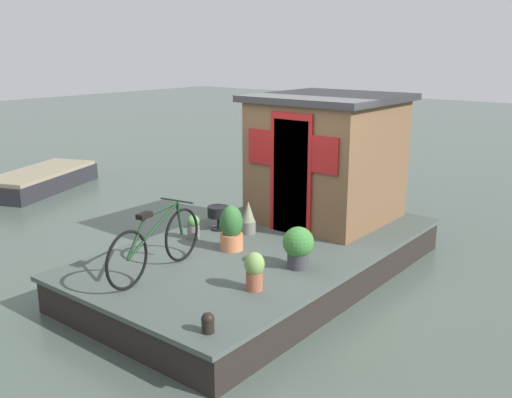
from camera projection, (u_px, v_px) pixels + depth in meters
name	position (u px, v px, depth m)	size (l,w,h in m)	color
ground_plane	(265.00, 276.00, 8.20)	(60.00, 60.00, 0.00)	#47564C
houseboat_deck	(265.00, 260.00, 8.14)	(5.44, 3.01, 0.49)	#424C47
houseboat_cabin	(327.00, 157.00, 9.04)	(2.17, 2.07, 2.00)	brown
bicycle	(156.00, 244.00, 6.92)	(1.73, 0.50, 0.84)	black
potted_plant_ivy	(248.00, 218.00, 8.49)	(0.22, 0.22, 0.49)	slate
potted_plant_fern	(254.00, 270.00, 6.49)	(0.23, 0.23, 0.45)	#935138
potted_plant_rosemary	(193.00, 227.00, 8.26)	(0.18, 0.18, 0.36)	slate
potted_plant_thyme	(232.00, 229.00, 7.78)	(0.31, 0.31, 0.63)	#C6754C
potted_plant_geranium	(298.00, 246.00, 7.13)	(0.39, 0.39, 0.53)	#38383D
charcoal_grill	(218.00, 213.00, 8.65)	(0.32, 0.32, 0.37)	black
mooring_bollard	(208.00, 322.00, 5.54)	(0.13, 0.13, 0.21)	black
dinghy_boat	(40.00, 180.00, 13.13)	(3.12, 2.18, 0.46)	#232328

